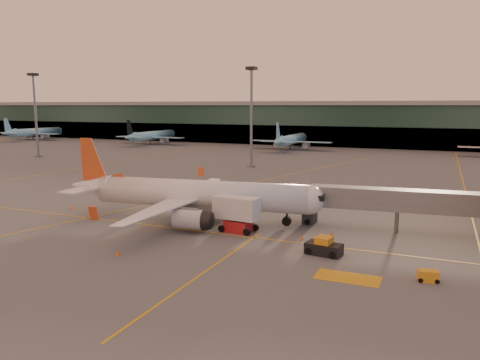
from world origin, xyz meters
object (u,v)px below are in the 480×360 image
at_px(main_airplane, 192,195).
at_px(catering_truck, 237,212).
at_px(gpu_cart, 428,276).
at_px(pushback_tug, 324,247).

xyz_separation_m(main_airplane, catering_truck, (8.02, -2.68, -1.11)).
distance_m(catering_truck, gpu_cart, 24.72).
bearing_deg(main_airplane, catering_truck, -26.11).
bearing_deg(catering_truck, main_airplane, 166.17).
xyz_separation_m(main_airplane, pushback_tug, (20.40, -7.55, -2.86)).
bearing_deg(pushback_tug, gpu_cart, -11.96).
height_order(catering_truck, gpu_cart, catering_truck).
bearing_deg(gpu_cart, catering_truck, 147.19).
distance_m(catering_truck, pushback_tug, 13.42).
height_order(main_airplane, pushback_tug, main_airplane).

